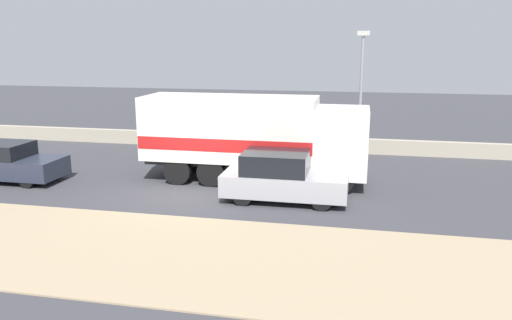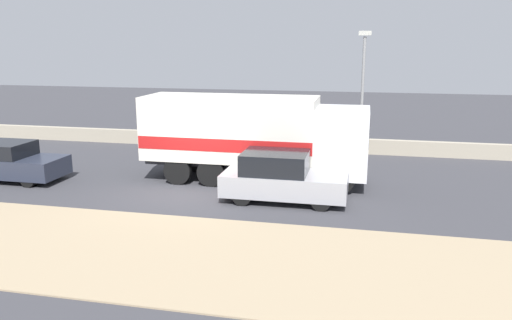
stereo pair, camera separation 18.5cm
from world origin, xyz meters
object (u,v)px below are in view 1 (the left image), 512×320
at_px(street_lamp, 361,83).
at_px(box_truck, 251,134).
at_px(car_hatchback, 282,177).
at_px(car_sedan_second, 7,162).

relative_size(street_lamp, box_truck, 0.68).
height_order(box_truck, car_hatchback, box_truck).
height_order(car_hatchback, car_sedan_second, car_hatchback).
bearing_deg(street_lamp, box_truck, -126.30).
relative_size(box_truck, car_hatchback, 2.03).
bearing_deg(car_hatchback, box_truck, 125.91).
relative_size(car_hatchback, car_sedan_second, 0.99).
bearing_deg(street_lamp, car_hatchback, -107.88).
relative_size(street_lamp, car_hatchback, 1.38).
bearing_deg(car_hatchback, street_lamp, 72.12).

